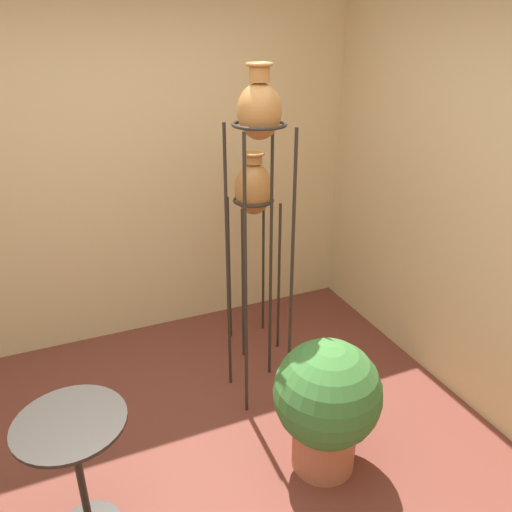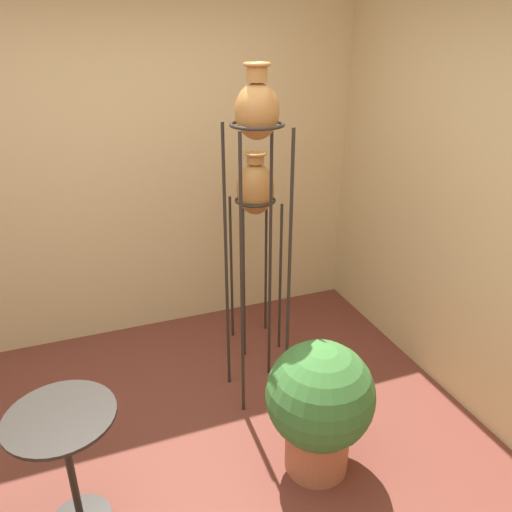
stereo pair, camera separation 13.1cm
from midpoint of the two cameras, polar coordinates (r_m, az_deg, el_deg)
ground_plane at (r=2.91m, az=-5.68°, el=-26.44°), size 14.00×14.00×0.00m
wall_back at (r=3.80m, az=-14.22°, el=9.93°), size 7.68×0.06×2.70m
vase_stand_tall at (r=2.79m, az=1.50°, el=13.93°), size 0.32×0.32×2.10m
vase_stand_medium at (r=3.49m, az=1.00°, el=7.10°), size 0.30×0.30×1.51m
side_table at (r=2.59m, az=-19.47°, el=-19.87°), size 0.50×0.50×0.68m
potted_plant at (r=2.80m, az=8.65°, el=-16.32°), size 0.58×0.58×0.79m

